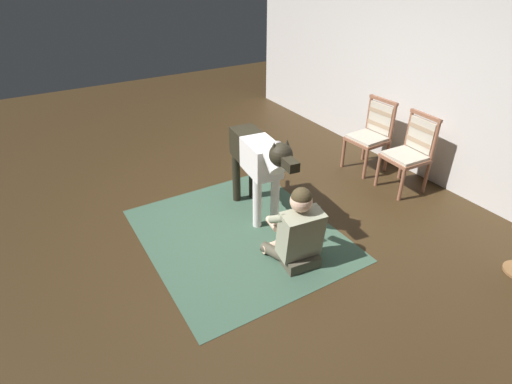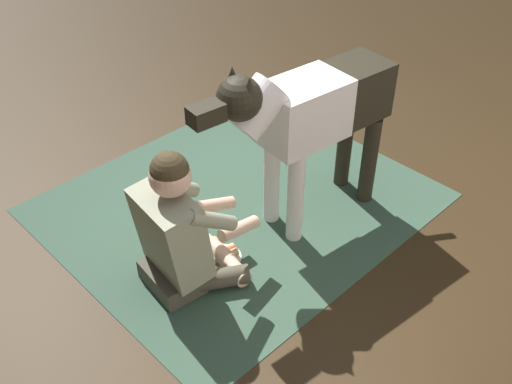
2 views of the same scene
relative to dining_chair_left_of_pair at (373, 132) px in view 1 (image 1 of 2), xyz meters
The scene contains 8 objects.
ground_plane 2.29m from the dining_chair_left_of_pair, 80.76° to the right, with size 13.02×13.02×0.00m, color #332412.
back_wall 0.97m from the dining_chair_left_of_pair, 53.55° to the left, with size 7.52×0.10×2.60m, color beige.
area_rug 2.45m from the dining_chair_left_of_pair, 79.03° to the right, with size 2.21×1.94×0.01m, color #36513F.
dining_chair_left_of_pair is the anchor object (origin of this frame).
dining_chair_right_of_pair 0.67m from the dining_chair_left_of_pair, ahead, with size 0.48×0.49×0.98m.
person_sitting_on_floor 2.36m from the dining_chair_left_of_pair, 61.51° to the right, with size 0.66×0.57×0.85m.
large_dog 1.99m from the dining_chair_left_of_pair, 82.85° to the right, with size 1.45×0.39×1.14m.
hot_dog_on_plate 2.27m from the dining_chair_left_of_pair, 67.08° to the right, with size 0.21×0.21×0.06m.
Camera 1 is at (3.22, -1.81, 2.67)m, focal length 28.31 mm.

